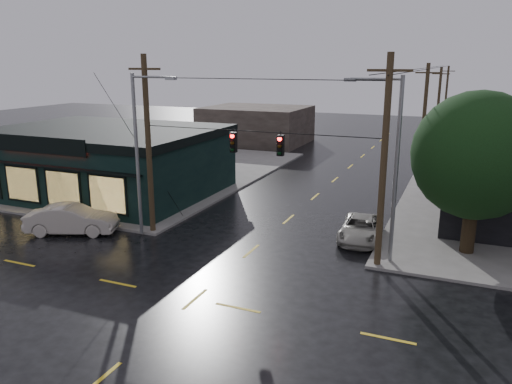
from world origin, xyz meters
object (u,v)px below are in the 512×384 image
at_px(corner_tree, 477,156).
at_px(suv_silver, 361,229).
at_px(utility_pole_ne, 377,267).
at_px(sedan_cream, 72,219).
at_px(utility_pole_nw, 153,232).

relative_size(corner_tree, suv_silver, 1.76).
relative_size(utility_pole_ne, sedan_cream, 1.97).
bearing_deg(suv_silver, utility_pole_ne, -70.87).
relative_size(utility_pole_ne, suv_silver, 2.15).
bearing_deg(suv_silver, corner_tree, -5.29).
distance_m(utility_pole_nw, sedan_cream, 4.76).
distance_m(utility_pole_ne, suv_silver, 3.90).
xyz_separation_m(corner_tree, utility_pole_nw, (-17.01, -3.42, -5.22)).
height_order(corner_tree, utility_pole_nw, corner_tree).
height_order(corner_tree, suv_silver, corner_tree).
height_order(utility_pole_ne, suv_silver, utility_pole_ne).
xyz_separation_m(utility_pole_ne, sedan_cream, (-17.26, -1.93, 0.85)).
distance_m(corner_tree, sedan_cream, 22.37).
bearing_deg(utility_pole_ne, corner_tree, 40.52).
distance_m(corner_tree, suv_silver, 7.17).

